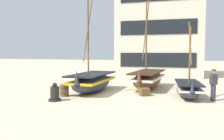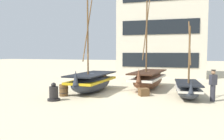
{
  "view_description": "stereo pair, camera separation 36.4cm",
  "coord_description": "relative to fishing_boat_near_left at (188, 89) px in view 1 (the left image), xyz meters",
  "views": [
    {
      "loc": [
        4.24,
        -13.88,
        2.6
      ],
      "look_at": [
        0.0,
        1.0,
        1.4
      ],
      "focal_mm": 36.9,
      "sensor_mm": 36.0,
      "label": 1
    },
    {
      "loc": [
        4.59,
        -13.78,
        2.6
      ],
      "look_at": [
        0.0,
        1.0,
        1.4
      ],
      "focal_mm": 36.9,
      "sensor_mm": 36.0,
      "label": 2
    }
  ],
  "objects": [
    {
      "name": "ground_plane",
      "position": [
        -4.86,
        0.07,
        -0.51
      ],
      "size": [
        120.0,
        120.0,
        0.0
      ],
      "primitive_type": "plane",
      "color": "beige"
    },
    {
      "name": "fishing_boat_near_left",
      "position": [
        0.0,
        0.0,
        0.0
      ],
      "size": [
        1.56,
        3.53,
        4.36
      ],
      "color": "#2D333D",
      "rests_on": "ground"
    },
    {
      "name": "fishing_boat_centre_large",
      "position": [
        -5.98,
        0.19,
        0.17
      ],
      "size": [
        2.05,
        4.7,
        6.14
      ],
      "color": "#2D333D",
      "rests_on": "ground"
    },
    {
      "name": "fishing_boat_far_right",
      "position": [
        -2.64,
        2.66,
        0.19
      ],
      "size": [
        2.21,
        5.14,
        6.84
      ],
      "color": "brown",
      "rests_on": "ground"
    },
    {
      "name": "fisherman_by_hull",
      "position": [
        1.25,
        -0.65,
        0.32
      ],
      "size": [
        0.42,
        0.38,
        1.68
      ],
      "color": "#33333D",
      "rests_on": "ground"
    },
    {
      "name": "capstan_winch",
      "position": [
        -6.9,
        -2.97,
        -0.12
      ],
      "size": [
        0.68,
        0.68,
        0.98
      ],
      "color": "black",
      "rests_on": "ground"
    },
    {
      "name": "wooden_barrel",
      "position": [
        -7.03,
        -1.65,
        -0.16
      ],
      "size": [
        0.56,
        0.56,
        0.7
      ],
      "color": "brown",
      "rests_on": "ground"
    },
    {
      "name": "cargo_crate",
      "position": [
        -2.49,
        -0.19,
        -0.28
      ],
      "size": [
        0.74,
        0.74,
        0.45
      ],
      "primitive_type": "cube",
      "rotation": [
        0.0,
        0.0,
        0.53
      ],
      "color": "brown",
      "rests_on": "ground"
    },
    {
      "name": "harbor_building_main",
      "position": [
        -2.63,
        12.47,
        4.59
      ],
      "size": [
        9.35,
        5.54,
        10.17
      ],
      "color": "beige",
      "rests_on": "ground"
    }
  ]
}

